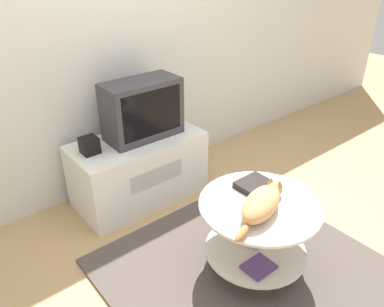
# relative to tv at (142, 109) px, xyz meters

# --- Properties ---
(ground_plane) EXTENTS (12.00, 12.00, 0.00)m
(ground_plane) POSITION_rel_tv_xyz_m (-0.02, -1.12, -0.74)
(ground_plane) COLOR tan
(wall_back) EXTENTS (8.00, 0.05, 2.60)m
(wall_back) POSITION_rel_tv_xyz_m (-0.02, 0.33, 0.56)
(wall_back) COLOR silver
(wall_back) RESTS_ON ground_plane
(rug) EXTENTS (1.59, 1.47, 0.02)m
(rug) POSITION_rel_tv_xyz_m (-0.02, -1.12, -0.73)
(rug) COLOR #4C423D
(rug) RESTS_ON ground_plane
(tv_stand) EXTENTS (1.01, 0.51, 0.52)m
(tv_stand) POSITION_rel_tv_xyz_m (-0.08, -0.01, -0.48)
(tv_stand) COLOR silver
(tv_stand) RESTS_ON ground_plane
(tv) EXTENTS (0.57, 0.28, 0.44)m
(tv) POSITION_rel_tv_xyz_m (0.00, 0.00, 0.00)
(tv) COLOR #333338
(tv) RESTS_ON tv_stand
(speaker) EXTENTS (0.12, 0.12, 0.12)m
(speaker) POSITION_rel_tv_xyz_m (-0.44, 0.01, -0.16)
(speaker) COLOR black
(speaker) RESTS_ON tv_stand
(coffee_table) EXTENTS (0.70, 0.70, 0.50)m
(coffee_table) POSITION_rel_tv_xyz_m (0.04, -1.15, -0.40)
(coffee_table) COLOR #B2B2B7
(coffee_table) RESTS_ON rug
(dvd_box) EXTENTS (0.20, 0.20, 0.04)m
(dvd_box) POSITION_rel_tv_xyz_m (0.13, -1.04, -0.20)
(dvd_box) COLOR black
(dvd_box) RESTS_ON coffee_table
(cat) EXTENTS (0.53, 0.27, 0.13)m
(cat) POSITION_rel_tv_xyz_m (-0.02, -1.21, -0.16)
(cat) COLOR tan
(cat) RESTS_ON coffee_table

